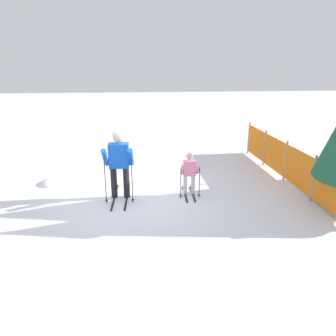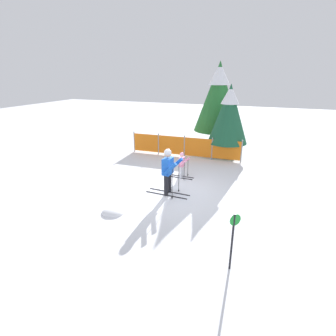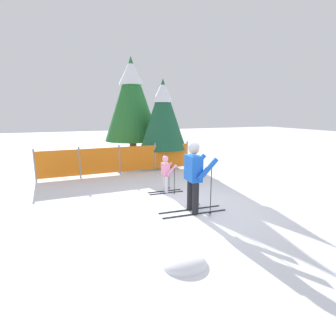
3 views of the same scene
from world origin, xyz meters
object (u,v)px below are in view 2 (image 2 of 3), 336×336
at_px(skier_child, 182,163).
at_px(conifer_far, 218,96).
at_px(skier_adult, 168,168).
at_px(conifer_near, 229,113).
at_px(safety_fence, 184,146).
at_px(trail_marker, 233,236).

bearing_deg(skier_child, conifer_far, 88.06).
xyz_separation_m(skier_adult, conifer_near, (1.29, 5.56, 1.34)).
distance_m(safety_fence, trail_marker, 8.90).
bearing_deg(skier_child, trail_marker, -58.62).
relative_size(safety_fence, trail_marker, 4.16).
distance_m(skier_child, conifer_near, 4.34).
distance_m(conifer_near, trail_marker, 9.12).
relative_size(safety_fence, conifer_far, 1.22).
relative_size(skier_adult, conifer_near, 0.46).
bearing_deg(conifer_near, skier_child, -109.51).
height_order(skier_adult, safety_fence, skier_adult).
bearing_deg(conifer_near, trail_marker, -80.12).
relative_size(skier_child, trail_marker, 0.79).
xyz_separation_m(skier_child, conifer_near, (1.33, 3.76, 1.73)).
bearing_deg(skier_child, safety_fence, 107.75).
xyz_separation_m(skier_child, conifer_far, (0.38, 5.54, 2.45)).
bearing_deg(skier_adult, skier_child, 93.79).
height_order(skier_child, conifer_far, conifer_far).
height_order(safety_fence, conifer_near, conifer_near).
bearing_deg(trail_marker, skier_child, 119.38).
bearing_deg(trail_marker, conifer_far, 103.17).
xyz_separation_m(skier_child, safety_fence, (-0.84, 2.98, -0.08)).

